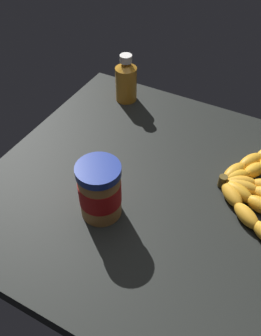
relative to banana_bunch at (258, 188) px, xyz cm
name	(u,v)px	position (x,y,z in cm)	size (l,w,h in cm)	color
ground_plane	(148,189)	(-9.07, 23.85, -3.80)	(76.14, 74.73, 4.22)	black
banana_bunch	(258,188)	(0.00, 0.00, 0.00)	(32.48, 22.04, 3.44)	gold
peanut_butter_jar	(100,191)	(-21.77, 29.19, 5.16)	(9.44, 9.44, 13.78)	#B27238
honey_bottle	(126,80)	(19.54, 45.58, 4.93)	(6.43, 6.43, 14.65)	orange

